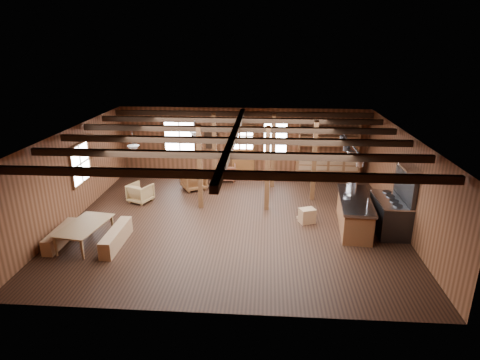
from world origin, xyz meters
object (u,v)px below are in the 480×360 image
object	(u,v)px
kitchen_island	(354,213)
dining_table	(87,234)
commercial_range	(392,210)
armchair_a	(194,179)
armchair_b	(227,173)
armchair_c	(140,193)

from	to	relation	value
kitchen_island	dining_table	distance (m)	7.66
commercial_range	armchair_a	xyz separation A→B (m)	(-6.39, 3.08, -0.29)
commercial_range	dining_table	xyz separation A→B (m)	(-8.54, -1.43, -0.38)
armchair_b	armchair_c	size ratio (longest dim) A/B	0.98
armchair_b	armchair_c	bearing A→B (deg)	36.86
armchair_a	armchair_b	bearing A→B (deg)	-167.33
dining_table	armchair_b	size ratio (longest dim) A/B	2.38
armchair_a	armchair_c	size ratio (longest dim) A/B	1.15
armchair_a	armchair_c	distance (m)	2.13
kitchen_island	armchair_c	distance (m)	7.14
commercial_range	armchair_c	world-z (taller)	commercial_range
armchair_c	armchair_a	bearing A→B (deg)	-115.48
kitchen_island	dining_table	size ratio (longest dim) A/B	1.53
commercial_range	dining_table	distance (m)	8.67
kitchen_island	armchair_a	xyz separation A→B (m)	(-5.35, 2.96, -0.10)
armchair_c	dining_table	bearing A→B (deg)	104.28
commercial_range	armchair_b	xyz separation A→B (m)	(-5.24, 4.16, -0.35)
kitchen_island	commercial_range	xyz separation A→B (m)	(1.04, -0.13, 0.19)
armchair_b	kitchen_island	bearing A→B (deg)	131.37
dining_table	armchair_c	distance (m)	3.18
kitchen_island	armchair_c	world-z (taller)	kitchen_island
kitchen_island	commercial_range	bearing A→B (deg)	-1.77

